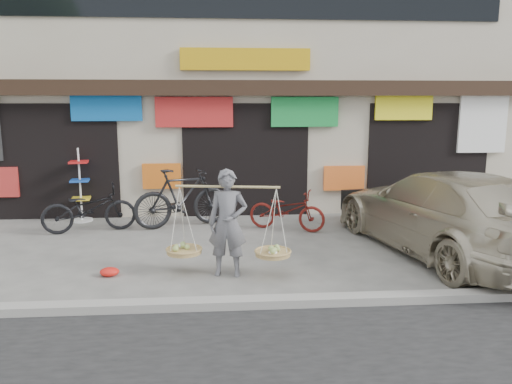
{
  "coord_description": "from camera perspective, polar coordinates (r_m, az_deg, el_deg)",
  "views": [
    {
      "loc": [
        -0.66,
        -8.4,
        2.79
      ],
      "look_at": [
        0.05,
        0.9,
        1.05
      ],
      "focal_mm": 35.0,
      "sensor_mm": 36.0,
      "label": 1
    }
  ],
  "objects": [
    {
      "name": "bike_0",
      "position": [
        11.17,
        -18.55,
        -1.8
      ],
      "size": [
        2.04,
        1.12,
        1.01
      ],
      "primitive_type": "imported",
      "rotation": [
        0.0,
        0.0,
        1.81
      ],
      "color": "black",
      "rests_on": "ground"
    },
    {
      "name": "red_bag",
      "position": [
        8.42,
        -16.4,
        -8.74
      ],
      "size": [
        0.31,
        0.25,
        0.14
      ],
      "primitive_type": "ellipsoid",
      "color": "red",
      "rests_on": "ground"
    },
    {
      "name": "suv",
      "position": [
        9.74,
        20.72,
        -2.14
      ],
      "size": [
        3.16,
        5.6,
        1.53
      ],
      "rotation": [
        0.0,
        0.0,
        3.34
      ],
      "color": "#BCB197",
      "rests_on": "ground"
    },
    {
      "name": "bike_2",
      "position": [
        10.77,
        3.54,
        -2.07
      ],
      "size": [
        1.77,
        1.22,
        0.88
      ],
      "primitive_type": "imported",
      "rotation": [
        0.0,
        0.0,
        1.15
      ],
      "color": "#601510",
      "rests_on": "ground"
    },
    {
      "name": "street_vendor",
      "position": [
        7.94,
        -3.23,
        -4.01
      ],
      "size": [
        1.98,
        0.78,
        1.72
      ],
      "rotation": [
        0.0,
        0.0,
        -0.16
      ],
      "color": "slate",
      "rests_on": "ground"
    },
    {
      "name": "display_rack",
      "position": [
        12.18,
        -19.41,
        -0.01
      ],
      "size": [
        0.47,
        0.47,
        1.71
      ],
      "rotation": [
        0.0,
        0.0,
        0.14
      ],
      "color": "silver",
      "rests_on": "ground"
    },
    {
      "name": "shophouse_block",
      "position": [
        14.85,
        -1.87,
        13.07
      ],
      "size": [
        14.0,
        6.32,
        7.0
      ],
      "color": "#BCB098",
      "rests_on": "ground"
    },
    {
      "name": "bike_1",
      "position": [
        11.12,
        -8.41,
        -0.66
      ],
      "size": [
        2.25,
        1.3,
        1.3
      ],
      "primitive_type": "imported",
      "rotation": [
        0.0,
        0.0,
        1.91
      ],
      "color": "black",
      "rests_on": "ground"
    },
    {
      "name": "kerb",
      "position": [
        6.99,
        1.43,
        -12.45
      ],
      "size": [
        70.0,
        0.25,
        0.12
      ],
      "primitive_type": "cube",
      "color": "gray",
      "rests_on": "ground"
    },
    {
      "name": "ground",
      "position": [
        8.87,
        0.12,
        -7.78
      ],
      "size": [
        70.0,
        70.0,
        0.0
      ],
      "primitive_type": "plane",
      "color": "slate",
      "rests_on": "ground"
    }
  ]
}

